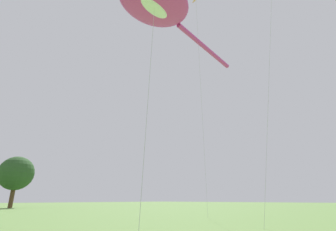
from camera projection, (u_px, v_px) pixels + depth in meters
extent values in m
ellipsoid|color=#CC3899|center=(155.00, 3.00, 18.87)|extent=(6.11, 4.85, 1.13)
cylinder|color=#CC3899|center=(206.00, 48.00, 24.27)|extent=(8.90, 0.67, 0.41)
ellipsoid|color=white|center=(154.00, 8.00, 18.71)|extent=(2.66, 1.20, 0.41)
cylinder|color=#B2B2B7|center=(148.00, 97.00, 15.33)|extent=(1.81, 1.05, 15.15)
cylinder|color=#B2B2B7|center=(270.00, 48.00, 18.36)|extent=(2.50, 2.95, 24.38)
cylinder|color=#B2B2B7|center=(201.00, 99.00, 25.07)|extent=(2.50, 1.38, 22.41)
cylinder|color=#513823|center=(12.00, 197.00, 50.74)|extent=(0.83, 0.83, 4.09)
sphere|color=#284C23|center=(16.00, 173.00, 52.27)|extent=(6.90, 6.90, 6.90)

